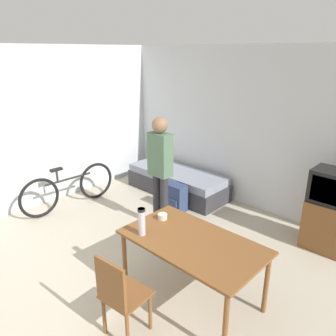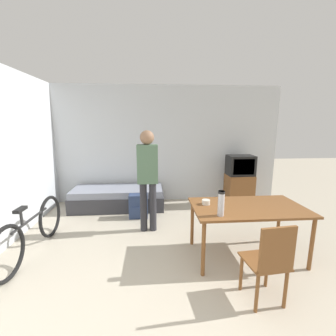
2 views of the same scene
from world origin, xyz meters
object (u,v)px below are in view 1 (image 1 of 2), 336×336
object	(u,v)px
dining_table	(192,246)
person_standing	(160,165)
daybed	(177,182)
tv	(330,212)
bicycle	(69,188)
mate_bowl	(163,216)
backpack	(176,198)
thermos_flask	(142,221)
wooden_chair	(119,294)

from	to	relation	value
dining_table	person_standing	bearing A→B (deg)	146.84
daybed	tv	bearing A→B (deg)	0.80
daybed	bicycle	bearing A→B (deg)	-118.62
daybed	dining_table	xyz separation A→B (m)	(2.03, -2.01, 0.44)
mate_bowl	backpack	bearing A→B (deg)	126.97
dining_table	mate_bowl	size ratio (longest dim) A/B	13.50
thermos_flask	bicycle	bearing A→B (deg)	167.47
wooden_chair	backpack	size ratio (longest dim) A/B	1.91
daybed	dining_table	bearing A→B (deg)	-44.75
wooden_chair	bicycle	size ratio (longest dim) A/B	0.51
dining_table	bicycle	xyz separation A→B (m)	(-2.98, 0.27, -0.31)
mate_bowl	daybed	bearing A→B (deg)	127.94
bicycle	backpack	size ratio (longest dim) A/B	3.72
tv	mate_bowl	size ratio (longest dim) A/B	10.26
daybed	backpack	world-z (taller)	backpack
wooden_chair	person_standing	xyz separation A→B (m)	(-1.21, 1.75, 0.51)
tv	person_standing	distance (m)	2.42
daybed	person_standing	bearing A→B (deg)	-59.12
wooden_chair	backpack	world-z (taller)	wooden_chair
wooden_chair	mate_bowl	bearing A→B (deg)	112.54
tv	mate_bowl	world-z (taller)	tv
person_standing	tv	bearing A→B (deg)	29.38
dining_table	daybed	bearing A→B (deg)	135.25
wooden_chair	thermos_flask	bearing A→B (deg)	119.16
dining_table	bicycle	size ratio (longest dim) A/B	0.85
wooden_chair	daybed	bearing A→B (deg)	123.24
daybed	backpack	bearing A→B (deg)	-49.84
wooden_chair	bicycle	bearing A→B (deg)	158.09
tv	thermos_flask	size ratio (longest dim) A/B	3.66
backpack	person_standing	bearing A→B (deg)	-70.43
tv	dining_table	bearing A→B (deg)	-109.16
daybed	tv	world-z (taller)	tv
daybed	dining_table	world-z (taller)	dining_table
tv	person_standing	xyz separation A→B (m)	(-2.07, -1.17, 0.46)
tv	dining_table	xyz separation A→B (m)	(-0.71, -2.05, 0.11)
wooden_chair	person_standing	distance (m)	2.19
thermos_flask	dining_table	bearing A→B (deg)	31.15
dining_table	person_standing	distance (m)	1.66
dining_table	bicycle	distance (m)	3.01
person_standing	mate_bowl	xyz separation A→B (m)	(0.81, -0.77, -0.25)
thermos_flask	tv	bearing A→B (deg)	63.16
wooden_chair	thermos_flask	xyz separation A→B (m)	(-0.33, 0.58, 0.40)
dining_table	backpack	size ratio (longest dim) A/B	3.17
tv	bicycle	bearing A→B (deg)	-154.30
bicycle	mate_bowl	size ratio (longest dim) A/B	15.81
person_standing	mate_bowl	bearing A→B (deg)	-43.76
backpack	daybed	bearing A→B (deg)	130.16
bicycle	mate_bowl	world-z (taller)	mate_bowl
daybed	bicycle	size ratio (longest dim) A/B	1.13
dining_table	person_standing	size ratio (longest dim) A/B	0.87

